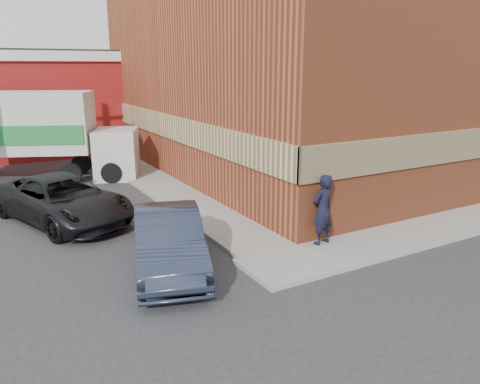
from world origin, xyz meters
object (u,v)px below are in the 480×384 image
brick_building (307,68)px  sedan (168,240)px  man (323,210)px  suv_a (63,200)px  box_truck (39,130)px

brick_building → sedan: bearing=-140.9°
brick_building → sedan: 14.05m
sedan → man: bearing=6.7°
brick_building → man: 11.79m
man → suv_a: (-5.71, 5.71, -0.34)m
sedan → suv_a: 5.21m
box_truck → brick_building: bearing=9.5°
suv_a → sedan: bearing=-91.8°
suv_a → box_truck: 6.64m
brick_building → box_truck: (-11.83, 2.95, -2.53)m
suv_a → box_truck: bearing=68.0°
brick_building → suv_a: size_ratio=3.45×
brick_building → man: brick_building is taller
brick_building → man: size_ratio=9.51×
brick_building → suv_a: brick_building is taller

